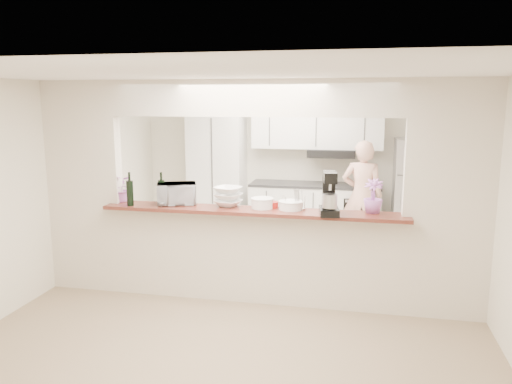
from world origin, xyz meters
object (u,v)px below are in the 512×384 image
(refrigerator, at_px, (418,194))
(person, at_px, (362,196))
(toaster_oven, at_px, (177,194))
(stand_mixer, at_px, (329,195))

(refrigerator, height_order, person, refrigerator)
(toaster_oven, height_order, stand_mixer, stand_mixer)
(toaster_oven, relative_size, person, 0.26)
(stand_mixer, distance_m, person, 2.50)
(toaster_oven, bearing_deg, stand_mixer, -27.11)
(refrigerator, bearing_deg, stand_mixer, -113.35)
(toaster_oven, xyz_separation_m, stand_mixer, (1.76, -0.18, 0.08))
(refrigerator, height_order, toaster_oven, refrigerator)
(person, bearing_deg, stand_mixer, 86.30)
(refrigerator, xyz_separation_m, person, (-0.85, -0.35, -0.01))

